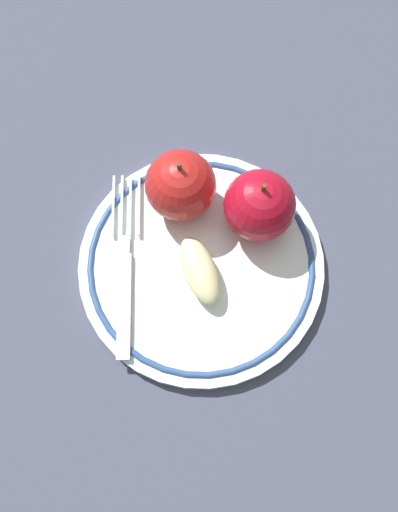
# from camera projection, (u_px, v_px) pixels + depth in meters

# --- Properties ---
(ground_plane) EXTENTS (2.00, 2.00, 0.00)m
(ground_plane) POSITION_uv_depth(u_px,v_px,m) (194.00, 254.00, 0.54)
(ground_plane) COLOR #44475C
(plate) EXTENTS (0.23, 0.23, 0.01)m
(plate) POSITION_uv_depth(u_px,v_px,m) (199.00, 265.00, 0.52)
(plate) COLOR white
(plate) RESTS_ON ground_plane
(apple_red_whole) EXTENTS (0.06, 0.06, 0.07)m
(apple_red_whole) POSITION_uv_depth(u_px,v_px,m) (181.00, 185.00, 0.51)
(apple_red_whole) COLOR red
(apple_red_whole) RESTS_ON plate
(apple_second_whole) EXTENTS (0.06, 0.06, 0.07)m
(apple_second_whole) POSITION_uv_depth(u_px,v_px,m) (258.00, 203.00, 0.50)
(apple_second_whole) COLOR #B20F22
(apple_second_whole) RESTS_ON plate
(apple_slice_front) EXTENTS (0.07, 0.04, 0.02)m
(apple_slice_front) POSITION_uv_depth(u_px,v_px,m) (199.00, 270.00, 0.50)
(apple_slice_front) COLOR beige
(apple_slice_front) RESTS_ON plate
(fork) EXTENTS (0.17, 0.09, 0.00)m
(fork) POSITION_uv_depth(u_px,v_px,m) (125.00, 268.00, 0.51)
(fork) COLOR silver
(fork) RESTS_ON plate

